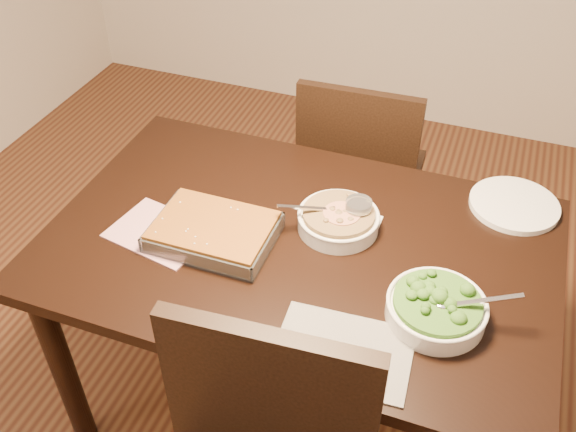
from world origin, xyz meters
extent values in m
plane|color=#421F12|center=(0.00, 0.00, 0.00)|extent=(4.00, 4.00, 0.00)
cube|color=black|center=(0.00, 0.00, 0.73)|extent=(1.40, 0.90, 0.04)
cube|color=black|center=(0.00, 0.00, 0.66)|extent=(1.26, 0.76, 0.08)
cylinder|color=black|center=(-0.62, -0.37, 0.35)|extent=(0.07, 0.07, 0.71)
cylinder|color=black|center=(-0.62, 0.37, 0.35)|extent=(0.07, 0.07, 0.71)
cylinder|color=black|center=(0.62, 0.37, 0.35)|extent=(0.07, 0.07, 0.71)
cube|color=#A93052|center=(-0.38, -0.10, 0.75)|extent=(0.30, 0.24, 0.01)
cube|color=#232229|center=(0.22, -0.32, 0.75)|extent=(0.33, 0.24, 0.01)
cube|color=white|center=(0.13, 0.12, 0.75)|extent=(0.12, 0.12, 0.00)
cylinder|color=white|center=(0.08, 0.09, 0.77)|extent=(0.23, 0.23, 0.04)
torus|color=white|center=(0.08, 0.09, 0.80)|extent=(0.23, 0.23, 0.01)
cylinder|color=#38240F|center=(0.08, 0.09, 0.80)|extent=(0.20, 0.20, 0.02)
cube|color=silver|center=(0.03, 0.05, 0.82)|extent=(0.13, 0.09, 0.05)
cylinder|color=maroon|center=(0.09, 0.09, 0.81)|extent=(0.10, 0.10, 0.00)
cylinder|color=white|center=(0.40, -0.14, 0.77)|extent=(0.24, 0.24, 0.05)
torus|color=white|center=(0.40, -0.14, 0.80)|extent=(0.24, 0.24, 0.01)
cylinder|color=#17430F|center=(0.40, -0.14, 0.80)|extent=(0.22, 0.22, 0.02)
cube|color=silver|center=(0.48, -0.12, 0.82)|extent=(0.16, 0.06, 0.05)
cube|color=silver|center=(-0.22, -0.07, 0.75)|extent=(0.33, 0.24, 0.01)
cube|color=#61340D|center=(-0.22, -0.07, 0.78)|extent=(0.31, 0.23, 0.05)
cube|color=silver|center=(-0.22, 0.04, 0.78)|extent=(0.33, 0.01, 0.04)
cube|color=silver|center=(-0.22, -0.19, 0.78)|extent=(0.33, 0.01, 0.04)
cube|color=silver|center=(-0.06, -0.07, 0.78)|extent=(0.01, 0.24, 0.04)
cube|color=silver|center=(-0.39, -0.07, 0.78)|extent=(0.01, 0.24, 0.04)
cylinder|color=black|center=(0.13, 0.12, 0.78)|extent=(0.07, 0.07, 0.06)
cylinder|color=silver|center=(0.13, 0.12, 0.83)|extent=(0.07, 0.07, 0.02)
cylinder|color=white|center=(0.54, 0.36, 0.76)|extent=(0.26, 0.26, 0.02)
cube|color=black|center=(0.12, -0.52, 0.75)|extent=(0.47, 0.07, 0.50)
cube|color=black|center=(0.00, 0.78, 0.44)|extent=(0.45, 0.45, 0.04)
cylinder|color=black|center=(0.18, 0.97, 0.21)|extent=(0.04, 0.04, 0.42)
cylinder|color=black|center=(0.19, 0.60, 0.21)|extent=(0.04, 0.04, 0.42)
cylinder|color=black|center=(-0.19, 0.95, 0.21)|extent=(0.04, 0.04, 0.42)
cylinder|color=black|center=(-0.18, 0.59, 0.21)|extent=(0.04, 0.04, 0.42)
cube|color=black|center=(0.01, 0.58, 0.69)|extent=(0.43, 0.05, 0.46)
camera|label=1|loc=(0.42, -1.24, 1.95)|focal=40.00mm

